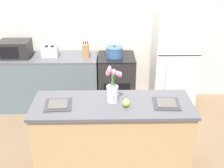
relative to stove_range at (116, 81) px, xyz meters
name	(u,v)px	position (x,y,z in m)	size (l,w,h in m)	color
ground_plane	(112,167)	(-0.10, -1.60, -0.45)	(10.00, 10.00, 0.00)	brown
back_wall	(110,23)	(-0.10, 0.40, 0.90)	(5.20, 0.08, 2.70)	silver
kitchen_island	(112,137)	(-0.10, -1.60, 0.01)	(1.80, 0.66, 0.92)	tan
back_counter	(48,82)	(-1.16, 0.00, 0.00)	(1.68, 0.60, 0.91)	slate
stove_range	(116,81)	(0.00, 0.00, 0.00)	(0.60, 0.61, 0.91)	black
refrigerator	(174,60)	(0.95, 0.00, 0.37)	(0.68, 0.67, 1.66)	white
flower_vase	(113,89)	(-0.10, -1.55, 0.63)	(0.18, 0.19, 0.43)	silver
pear_figurine	(126,102)	(0.05, -1.68, 0.52)	(0.08, 0.08, 0.13)	#9EBC47
plate_setting_left	(58,104)	(-0.70, -1.63, 0.48)	(0.31, 0.31, 0.02)	#333338
plate_setting_right	(166,103)	(0.50, -1.63, 0.48)	(0.31, 0.31, 0.02)	#333338
toaster	(50,51)	(-1.08, 0.01, 0.54)	(0.28, 0.18, 0.17)	#B7BABC
cooking_pot	(115,52)	(-0.03, -0.02, 0.54)	(0.27, 0.27, 0.19)	#386093
microwave	(15,49)	(-1.63, 0.00, 0.59)	(0.48, 0.37, 0.27)	black
knife_block	(86,50)	(-0.49, -0.03, 0.56)	(0.10, 0.14, 0.27)	#A37547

